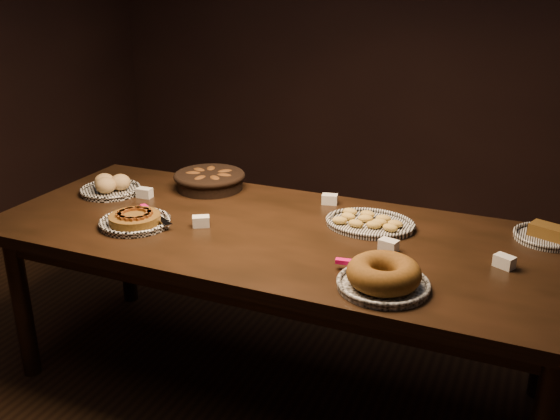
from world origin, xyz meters
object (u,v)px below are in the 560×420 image
at_px(buffet_table, 277,247).
at_px(bundt_cake_plate, 383,277).
at_px(madeleine_platter, 369,223).
at_px(apple_tart_plate, 135,220).

bearing_deg(buffet_table, bundt_cake_plate, -30.93).
bearing_deg(madeleine_platter, bundt_cake_plate, -57.74).
bearing_deg(bundt_cake_plate, buffet_table, 146.81).
bearing_deg(madeleine_platter, apple_tart_plate, -145.78).
height_order(madeleine_platter, bundt_cake_plate, bundt_cake_plate).
xyz_separation_m(madeleine_platter, bundt_cake_plate, (0.19, -0.51, 0.02)).
height_order(apple_tart_plate, bundt_cake_plate, bundt_cake_plate).
bearing_deg(apple_tart_plate, bundt_cake_plate, 9.79).
relative_size(buffet_table, madeleine_platter, 6.50).
relative_size(madeleine_platter, bundt_cake_plate, 1.04).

